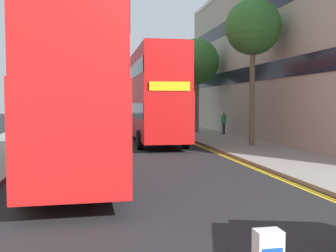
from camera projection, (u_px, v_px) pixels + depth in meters
name	position (u px, v px, depth m)	size (l,w,h in m)	color
sidewalk_right	(276.00, 156.00, 18.23)	(4.00, 80.00, 0.14)	gray
kerb_line_outer	(250.00, 165.00, 15.88)	(0.10, 56.00, 0.01)	yellow
kerb_line_inner	(246.00, 165.00, 15.85)	(0.10, 56.00, 0.01)	yellow
double_decker_bus_away	(75.00, 87.00, 13.25)	(2.95, 10.85, 5.64)	red
double_decker_bus_oncoming	(154.00, 94.00, 24.51)	(2.90, 10.84, 5.64)	red
pedestrian_far	(224.00, 123.00, 29.26)	(0.34, 0.22, 1.62)	#2D2D38
street_tree_near	(171.00, 65.00, 40.06)	(4.37, 4.37, 8.34)	#6B6047
street_tree_mid	(253.00, 28.00, 21.33)	(2.99, 2.99, 7.91)	#6B6047
street_tree_far	(196.00, 62.00, 31.39)	(3.60, 3.60, 7.36)	#6B6047
townhouse_terrace_right	(315.00, 56.00, 27.55)	(10.08, 28.00, 11.48)	#B2A893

